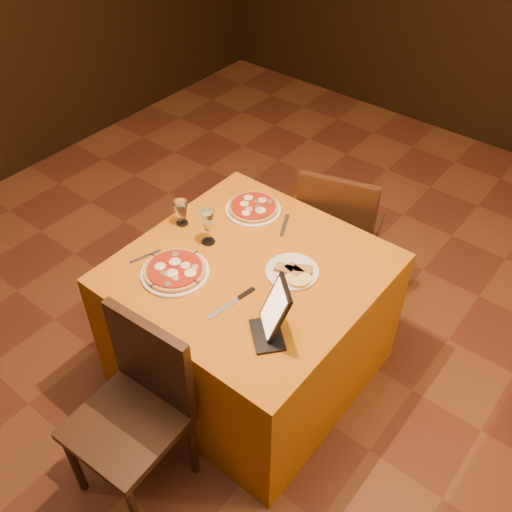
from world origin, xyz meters
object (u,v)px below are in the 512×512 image
Objects in this scene: pizza_near at (175,271)px; main_table at (251,321)px; chair_main_near at (126,425)px; pizza_far at (253,208)px; tablet at (275,308)px; wine_glass at (207,227)px; water_glass at (181,213)px; chair_main_far at (340,228)px.

main_table is at bearing 46.37° from pizza_near.
chair_main_near is 3.21× the size of pizza_far.
chair_main_near is 3.73× the size of tablet.
pizza_far is 0.33m from wine_glass.
tablet is at bearing -44.58° from pizza_far.
main_table is at bearing -4.02° from water_glass.
tablet is (0.31, -1.04, 0.41)m from chair_main_far.
water_glass is at bearing 175.98° from main_table.
pizza_near is 1.63× the size of wine_glass.
main_table is 0.52m from pizza_near.
pizza_far is at bearing 175.94° from tablet.
pizza_far is (-0.25, -0.48, 0.31)m from chair_main_far.
pizza_near and pizza_far have the same top height.
chair_main_far is 0.63m from pizza_far.
chair_main_far is at bearing 62.39° from pizza_far.
chair_main_near reaches higher than pizza_far.
chair_main_near is 7.00× the size of water_glass.
water_glass is (-0.46, 0.84, 0.36)m from chair_main_near.
tablet reaches higher than water_glass.
wine_glass reaches higher than pizza_near.
water_glass is at bearing -157.64° from tablet.
chair_main_far is 4.79× the size of wine_glass.
pizza_near is at bearing 109.42° from chair_main_near.
pizza_near is at bearing -50.90° from water_glass.
chair_main_near reaches higher than pizza_near.
chair_main_near reaches higher than main_table.
wine_glass is 1.46× the size of water_glass.
chair_main_far reaches higher than pizza_near.
main_table is 5.79× the size of wine_glass.
chair_main_far is 7.00× the size of water_glass.
chair_main_near is 0.94m from wine_glass.
tablet reaches higher than chair_main_near.
water_glass is at bearing 115.50° from chair_main_near.
wine_glass is at bearing -92.31° from pizza_far.
pizza_near is 0.27m from wine_glass.
main_table is 3.55× the size of pizza_near.
water_glass is (-0.23, 0.28, 0.05)m from pizza_near.
wine_glass is 0.62m from tablet.
chair_main_near is at bearing -72.02° from wine_glass.
pizza_far is 1.16× the size of tablet.
chair_main_far is 0.98m from water_glass.
main_table is at bearing -52.87° from pizza_far.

